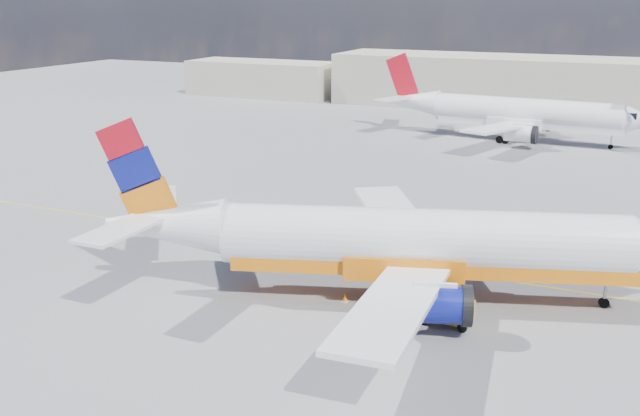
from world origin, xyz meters
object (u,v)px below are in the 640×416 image
at_px(second_jet, 517,113).
at_px(main_jet, 403,242).
at_px(traffic_cone, 345,297).
at_px(gse_tug, 445,307).

bearing_deg(second_jet, main_jet, -84.65).
bearing_deg(traffic_cone, main_jet, 30.64).
height_order(main_jet, gse_tug, main_jet).
bearing_deg(second_jet, traffic_cone, -87.84).
bearing_deg(second_jet, gse_tug, -81.37).
height_order(second_jet, traffic_cone, second_jet).
distance_m(second_jet, gse_tug, 53.44).
distance_m(second_jet, traffic_cone, 52.84).
bearing_deg(gse_tug, second_jet, 96.04).
bearing_deg(gse_tug, main_jet, 146.98).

